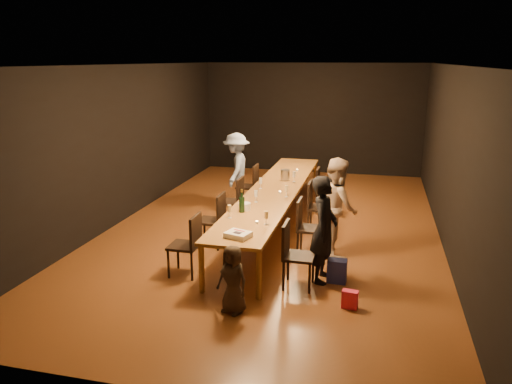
% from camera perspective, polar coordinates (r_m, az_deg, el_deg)
% --- Properties ---
extents(ground, '(10.00, 10.00, 0.00)m').
position_cam_1_polar(ground, '(9.50, 2.09, -4.07)').
color(ground, '#492C12').
rests_on(ground, ground).
extents(room_shell, '(6.04, 10.04, 3.02)m').
position_cam_1_polar(room_shell, '(9.04, 2.21, 8.47)').
color(room_shell, black).
rests_on(room_shell, ground).
extents(table, '(0.90, 6.00, 0.75)m').
position_cam_1_polar(table, '(9.30, 2.13, 0.02)').
color(table, brown).
rests_on(table, ground).
extents(chair_right_0, '(0.42, 0.42, 0.93)m').
position_cam_1_polar(chair_right_0, '(6.98, 4.93, -7.24)').
color(chair_right_0, black).
rests_on(chair_right_0, ground).
extents(chair_right_1, '(0.42, 0.42, 0.93)m').
position_cam_1_polar(chair_right_1, '(8.10, 6.28, -4.10)').
color(chair_right_1, black).
rests_on(chair_right_1, ground).
extents(chair_right_2, '(0.42, 0.42, 0.93)m').
position_cam_1_polar(chair_right_2, '(9.23, 7.29, -1.73)').
color(chair_right_2, black).
rests_on(chair_right_2, ground).
extents(chair_right_3, '(0.42, 0.42, 0.93)m').
position_cam_1_polar(chair_right_3, '(10.38, 8.07, 0.13)').
color(chair_right_3, black).
rests_on(chair_right_3, ground).
extents(chair_left_0, '(0.42, 0.42, 0.93)m').
position_cam_1_polar(chair_left_0, '(7.41, -8.23, -6.00)').
color(chair_left_0, black).
rests_on(chair_left_0, ground).
extents(chair_left_1, '(0.42, 0.42, 0.93)m').
position_cam_1_polar(chair_left_1, '(8.47, -5.21, -3.21)').
color(chair_left_1, black).
rests_on(chair_left_1, ground).
extents(chair_left_2, '(0.42, 0.42, 0.93)m').
position_cam_1_polar(chair_left_2, '(9.56, -2.88, -1.03)').
color(chair_left_2, black).
rests_on(chair_left_2, ground).
extents(chair_left_3, '(0.42, 0.42, 0.93)m').
position_cam_1_polar(chair_left_3, '(10.67, -1.03, 0.69)').
color(chair_left_3, black).
rests_on(chair_left_3, ground).
extents(woman_birthday, '(0.42, 0.59, 1.55)m').
position_cam_1_polar(woman_birthday, '(7.12, 7.76, -4.25)').
color(woman_birthday, black).
rests_on(woman_birthday, ground).
extents(woman_tan, '(0.85, 0.95, 1.60)m').
position_cam_1_polar(woman_tan, '(8.12, 9.23, -1.68)').
color(woman_tan, beige).
rests_on(woman_tan, ground).
extents(man_blue, '(0.68, 1.06, 1.56)m').
position_cam_1_polar(man_blue, '(10.89, -2.26, 2.68)').
color(man_blue, '#7C93C0').
rests_on(man_blue, ground).
extents(child, '(0.50, 0.42, 0.88)m').
position_cam_1_polar(child, '(6.31, -2.68, -9.93)').
color(child, '#382C1F').
rests_on(child, ground).
extents(gift_bag_red, '(0.22, 0.13, 0.24)m').
position_cam_1_polar(gift_bag_red, '(6.64, 10.68, -11.97)').
color(gift_bag_red, '#D92047').
rests_on(gift_bag_red, ground).
extents(gift_bag_blue, '(0.28, 0.19, 0.34)m').
position_cam_1_polar(gift_bag_blue, '(7.30, 9.24, -8.89)').
color(gift_bag_blue, '#233499').
rests_on(gift_bag_blue, ground).
extents(birthday_cake, '(0.38, 0.34, 0.08)m').
position_cam_1_polar(birthday_cake, '(6.81, -2.07, -4.89)').
color(birthday_cake, white).
rests_on(birthday_cake, table).
extents(plate_stack, '(0.23, 0.23, 0.11)m').
position_cam_1_polar(plate_stack, '(8.01, -1.32, -1.66)').
color(plate_stack, white).
rests_on(plate_stack, table).
extents(champagne_bottle, '(0.10, 0.10, 0.37)m').
position_cam_1_polar(champagne_bottle, '(7.86, -1.63, -1.01)').
color(champagne_bottle, black).
rests_on(champagne_bottle, table).
extents(ice_bucket, '(0.19, 0.19, 0.21)m').
position_cam_1_polar(ice_bucket, '(10.02, 3.35, 1.99)').
color(ice_bucket, '#A9A8AD').
rests_on(ice_bucket, table).
extents(wineglass_0, '(0.06, 0.06, 0.21)m').
position_cam_1_polar(wineglass_0, '(7.60, -3.05, -2.24)').
color(wineglass_0, beige).
rests_on(wineglass_0, table).
extents(wineglass_1, '(0.06, 0.06, 0.21)m').
position_cam_1_polar(wineglass_1, '(7.29, 1.16, -2.98)').
color(wineglass_1, beige).
rests_on(wineglass_1, table).
extents(wineglass_2, '(0.06, 0.06, 0.21)m').
position_cam_1_polar(wineglass_2, '(8.42, -0.01, -0.49)').
color(wineglass_2, silver).
rests_on(wineglass_2, table).
extents(wineglass_3, '(0.06, 0.06, 0.21)m').
position_cam_1_polar(wineglass_3, '(8.76, 3.50, 0.09)').
color(wineglass_3, beige).
rests_on(wineglass_3, table).
extents(wineglass_4, '(0.06, 0.06, 0.21)m').
position_cam_1_polar(wineglass_4, '(9.30, 0.52, 1.00)').
color(wineglass_4, silver).
rests_on(wineglass_4, table).
extents(wineglass_5, '(0.06, 0.06, 0.21)m').
position_cam_1_polar(wineglass_5, '(9.85, 4.36, 1.75)').
color(wineglass_5, silver).
rests_on(wineglass_5, table).
extents(tealight_near, '(0.05, 0.05, 0.03)m').
position_cam_1_polar(tealight_near, '(7.37, 0.09, -3.48)').
color(tealight_near, '#B2B7B2').
rests_on(tealight_near, table).
extents(tealight_mid, '(0.05, 0.05, 0.03)m').
position_cam_1_polar(tealight_mid, '(9.02, 2.75, -0.04)').
color(tealight_mid, '#B2B7B2').
rests_on(tealight_mid, table).
extents(tealight_far, '(0.05, 0.05, 0.03)m').
position_cam_1_polar(tealight_far, '(10.84, 4.70, 2.49)').
color(tealight_far, '#B2B7B2').
rests_on(tealight_far, table).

